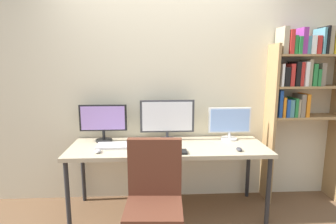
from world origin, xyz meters
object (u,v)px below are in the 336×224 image
Objects in this scene: office_chair at (154,214)px; laptop_closed at (113,146)px; monitor_center at (167,118)px; bookshelf at (303,86)px; keyboard_main at (170,152)px; desk at (168,151)px; monitor_left at (103,121)px; mouse_left_side at (98,151)px; monitor_right at (230,123)px; mouse_right_side at (239,149)px.

laptop_closed is (-0.42, 0.73, 0.35)m from office_chair.
monitor_center is at bearing 80.89° from office_chair.
office_chair is (-1.67, -0.96, -0.94)m from bookshelf.
keyboard_main is at bearing -90.00° from monitor_center.
monitor_left reaches higher than desk.
mouse_left_side is at bearing -124.71° from laptop_closed.
monitor_left is 1.60× the size of laptop_closed.
desk is 3.42× the size of monitor_center.
office_chair is 1.93× the size of monitor_left.
bookshelf is at bearing 3.81° from laptop_closed.
monitor_left is 0.33m from laptop_closed.
keyboard_main is (0.00, -0.44, -0.24)m from monitor_center.
monitor_center is at bearing 18.03° from laptop_closed.
mouse_left_side is 0.22m from laptop_closed.
monitor_center reaches higher than laptop_closed.
mouse_left_side is (-1.39, -0.40, -0.18)m from monitor_right.
monitor_right is at bearing -0.01° from monitor_center.
office_chair is at bearing -59.73° from monitor_left.
mouse_right_side is (1.38, -0.02, 0.00)m from mouse_left_side.
desk is 21.26× the size of mouse_left_side.
mouse_right_side is (0.69, -0.41, -0.23)m from monitor_center.
bookshelf is (1.52, 0.23, 0.66)m from desk.
mouse_left_side is (-2.21, -0.42, -0.59)m from bookshelf.
office_chair reaches higher than laptop_closed.
desk is 1.03× the size of bookshelf.
monitor_left is 1.40m from monitor_right.
desk is 0.72m from mouse_right_side.
bookshelf is at bearing 16.80° from keyboard_main.
office_chair is at bearing -147.82° from mouse_right_side.
office_chair is 1.12m from monitor_center.
monitor_center is 0.84m from mouse_right_side.
laptop_closed is (-0.57, -0.00, 0.06)m from desk.
office_chair reaches higher than desk.
mouse_right_side is at bearing -91.70° from monitor_right.
monitor_right is 0.45m from mouse_right_side.
monitor_left reaches higher than laptop_closed.
monitor_right is (0.70, 0.21, 0.25)m from desk.
mouse_right_side is 0.30× the size of laptop_closed.
bookshelf is 20.60× the size of mouse_right_side.
keyboard_main is 0.69m from mouse_right_side.
laptop_closed is (-2.10, -0.23, -0.59)m from bookshelf.
desk is 3.98× the size of monitor_left.
bookshelf is 2.00× the size of office_chair.
monitor_center is (0.00, 0.21, 0.30)m from desk.
office_chair is 1.05m from mouse_right_side.
monitor_left is 0.86m from keyboard_main.
mouse_right_side is at bearing -31.01° from monitor_center.
monitor_center is 0.66m from laptop_closed.
mouse_left_side is at bearing 176.38° from keyboard_main.
monitor_left is at bearing 163.42° from mouse_right_side.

